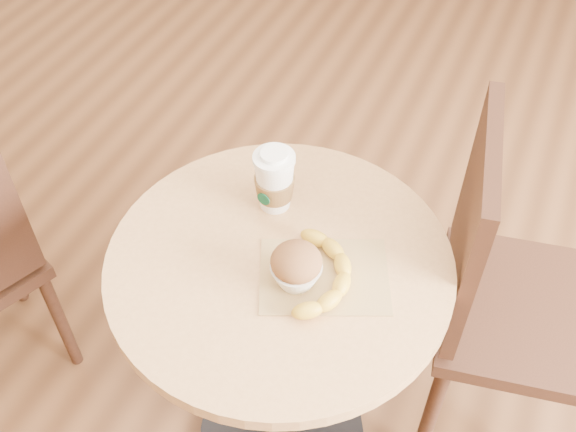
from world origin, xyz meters
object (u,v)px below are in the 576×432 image
object	(u,v)px
chair_right	(507,294)
muffin	(296,266)
cafe_table	(280,326)
coffee_cup	(274,182)
banana	(320,275)

from	to	relation	value
chair_right	muffin	bearing A→B (deg)	120.35
cafe_table	chair_right	distance (m)	0.52
coffee_cup	muffin	xyz separation A→B (m)	(0.12, -0.17, -0.02)
chair_right	muffin	size ratio (longest dim) A/B	9.71
cafe_table	coffee_cup	bearing A→B (deg)	118.24
coffee_cup	chair_right	bearing A→B (deg)	25.54
chair_right	coffee_cup	xyz separation A→B (m)	(-0.50, -0.16, 0.30)
chair_right	coffee_cup	size ratio (longest dim) A/B	6.71
coffee_cup	muffin	bearing A→B (deg)	-46.53
coffee_cup	banana	xyz separation A→B (m)	(0.16, -0.15, -0.04)
cafe_table	chair_right	bearing A→B (deg)	33.95
chair_right	coffee_cup	world-z (taller)	chair_right
banana	chair_right	bearing A→B (deg)	29.12
chair_right	banana	xyz separation A→B (m)	(-0.34, -0.31, 0.25)
coffee_cup	banana	size ratio (longest dim) A/B	0.63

